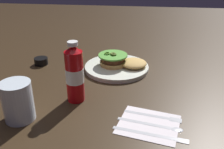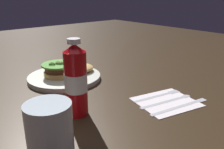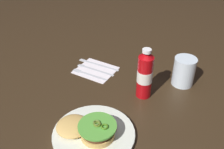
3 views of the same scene
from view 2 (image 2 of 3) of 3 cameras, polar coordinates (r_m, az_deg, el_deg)
The scene contains 9 objects.
ground_plane at distance 0.78m, azimuth -9.19°, elevation -4.97°, with size 3.00×3.00×0.00m, color #312314.
dinner_plate at distance 0.92m, azimuth -11.11°, elevation -0.64°, with size 0.27×0.27×0.02m, color silver.
burger_sandwich at distance 0.92m, azimuth -10.60°, elevation 1.30°, with size 0.20×0.12×0.05m.
ketchup_bottle at distance 0.63m, azimuth -8.51°, elevation -1.45°, with size 0.06×0.06×0.20m.
water_glass at distance 0.49m, azimuth -14.41°, elevation -13.13°, with size 0.09×0.09×0.12m, color silver.
napkin at distance 0.74m, azimuth 12.62°, elevation -6.26°, with size 0.17×0.15×0.00m, color white.
butter_knife at distance 0.73m, azimuth 16.43°, elevation -6.81°, with size 0.21×0.05×0.00m.
spoon_utensil at distance 0.76m, azimuth 14.32°, elevation -5.53°, with size 0.19×0.05×0.00m.
fork_utensil at distance 0.78m, azimuth 11.57°, elevation -4.54°, with size 0.17×0.05×0.00m.
Camera 2 is at (-0.36, -0.61, 0.31)m, focal length 38.86 mm.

